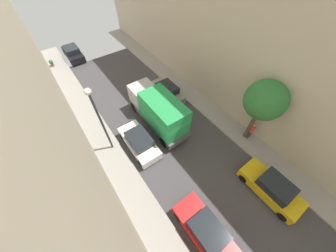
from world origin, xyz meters
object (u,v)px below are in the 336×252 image
(parked_car_right_2, at_px, (167,92))
(potted_plant_1, at_px, (51,63))
(street_tree_1, at_px, (265,101))
(parked_car_left_2, at_px, (139,142))
(parked_car_left_3, at_px, (73,53))
(delivery_truck, at_px, (158,110))
(parked_car_right_1, at_px, (272,188))
(parked_car_left_1, at_px, (206,231))
(pedestrian, at_px, (252,131))
(lamp_post, at_px, (98,114))

(parked_car_right_2, relative_size, potted_plant_1, 5.22)
(street_tree_1, height_order, potted_plant_1, street_tree_1)
(parked_car_left_2, xyz_separation_m, street_tree_1, (7.90, -4.46, 3.59))
(parked_car_left_3, relative_size, delivery_truck, 0.64)
(parked_car_left_2, relative_size, parked_car_right_1, 1.00)
(parked_car_left_3, xyz_separation_m, delivery_truck, (2.70, -15.87, 1.07))
(street_tree_1, bearing_deg, parked_car_left_1, -157.39)
(parked_car_left_2, height_order, potted_plant_1, parked_car_left_2)
(parked_car_right_2, relative_size, pedestrian, 2.44)
(parked_car_right_1, height_order, pedestrian, pedestrian)
(parked_car_right_2, xyz_separation_m, street_tree_1, (2.50, -8.20, 3.59))
(parked_car_right_1, height_order, street_tree_1, street_tree_1)
(parked_car_left_2, bearing_deg, parked_car_right_2, 34.67)
(parked_car_left_3, distance_m, lamp_post, 16.25)
(parked_car_right_1, bearing_deg, parked_car_left_2, 122.41)
(parked_car_left_3, distance_m, potted_plant_1, 2.88)
(parked_car_right_1, bearing_deg, street_tree_1, 58.24)
(parked_car_right_2, bearing_deg, pedestrian, -72.89)
(parked_car_left_1, bearing_deg, parked_car_right_2, 64.83)
(parked_car_left_1, bearing_deg, potted_plant_1, 96.66)
(parked_car_left_1, bearing_deg, delivery_truck, 73.14)
(potted_plant_1, bearing_deg, pedestrian, -62.99)
(parked_car_left_1, relative_size, parked_car_right_2, 1.00)
(parked_car_left_1, xyz_separation_m, parked_car_right_2, (5.40, 11.49, 0.00))
(street_tree_1, bearing_deg, lamp_post, 149.75)
(pedestrian, distance_m, street_tree_1, 3.24)
(parked_car_left_1, height_order, potted_plant_1, parked_car_left_1)
(parked_car_right_2, bearing_deg, parked_car_left_1, -115.17)
(parked_car_right_2, bearing_deg, street_tree_1, -73.03)
(parked_car_right_1, bearing_deg, parked_car_right_2, 90.00)
(street_tree_1, distance_m, lamp_post, 11.35)
(parked_car_right_1, height_order, lamp_post, lamp_post)
(parked_car_left_2, bearing_deg, pedestrian, -30.45)
(parked_car_left_2, relative_size, pedestrian, 2.44)
(parked_car_left_2, relative_size, street_tree_1, 0.75)
(parked_car_left_1, xyz_separation_m, potted_plant_1, (-2.84, 24.32, -0.12))
(parked_car_left_3, height_order, street_tree_1, street_tree_1)
(parked_car_left_3, height_order, parked_car_right_1, same)
(parked_car_left_3, bearing_deg, lamp_post, -96.87)
(potted_plant_1, bearing_deg, parked_car_right_2, -57.28)
(delivery_truck, height_order, lamp_post, lamp_post)
(lamp_post, bearing_deg, potted_plant_1, 93.52)
(parked_car_left_2, distance_m, parked_car_right_1, 10.07)
(parked_car_right_1, relative_size, pedestrian, 2.44)
(parked_car_right_1, bearing_deg, delivery_truck, 105.62)
(pedestrian, bearing_deg, parked_car_right_2, 107.11)
(parked_car_left_3, relative_size, street_tree_1, 0.75)
(parked_car_left_2, xyz_separation_m, lamp_post, (-1.90, 1.25, 3.40))
(parked_car_left_2, height_order, lamp_post, lamp_post)
(parked_car_left_1, bearing_deg, parked_car_left_2, 90.00)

